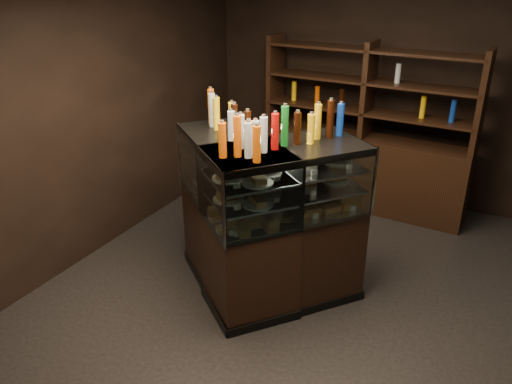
% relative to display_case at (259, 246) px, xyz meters
% --- Properties ---
extents(ground, '(5.00, 5.00, 0.00)m').
position_rel_display_case_xyz_m(ground, '(0.64, 0.18, -0.49)').
color(ground, black).
rests_on(ground, ground).
extents(room_shell, '(5.02, 5.02, 3.01)m').
position_rel_display_case_xyz_m(room_shell, '(0.64, 0.18, 1.46)').
color(room_shell, black).
rests_on(room_shell, ground).
extents(display_case, '(1.84, 1.45, 1.45)m').
position_rel_display_case_xyz_m(display_case, '(0.00, 0.00, 0.00)').
color(display_case, black).
rests_on(display_case, ground).
extents(food_display, '(1.44, 1.04, 0.45)m').
position_rel_display_case_xyz_m(food_display, '(0.00, -0.01, 0.60)').
color(food_display, '#B17F3F').
rests_on(food_display, display_case).
extents(bottles_top, '(1.26, 0.90, 0.30)m').
position_rel_display_case_xyz_m(bottles_top, '(-0.00, 0.00, 1.10)').
color(bottles_top, '#0F38B2').
rests_on(bottles_top, display_case).
extents(back_shelving, '(2.51, 0.56, 2.00)m').
position_rel_display_case_xyz_m(back_shelving, '(0.27, 2.23, 0.12)').
color(back_shelving, black).
rests_on(back_shelving, ground).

